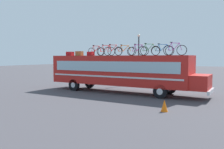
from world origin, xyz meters
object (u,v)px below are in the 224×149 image
object	(u,v)px
luggage_bag_1	(70,54)
rooftop_bicycle_5	(138,51)
rooftop_bicycle_7	(162,50)
luggage_bag_2	(79,53)
rooftop_bicycle_1	(96,51)
rooftop_bicycle_8	(175,50)
rooftop_bicycle_4	(124,51)
bus	(120,71)
luggage_bag_3	(91,54)
traffic_cone	(164,106)
rooftop_bicycle_2	(106,51)
rooftop_bicycle_3	(113,51)
rooftop_bicycle_6	(149,50)
street_lamp	(139,55)

from	to	relation	value
luggage_bag_1	rooftop_bicycle_5	world-z (taller)	rooftop_bicycle_5
rooftop_bicycle_7	luggage_bag_1	bearing A→B (deg)	-177.04
luggage_bag_2	rooftop_bicycle_5	xyz separation A→B (m)	(5.50, 0.29, 0.18)
rooftop_bicycle_1	rooftop_bicycle_8	xyz separation A→B (m)	(6.76, -0.15, 0.02)
luggage_bag_2	rooftop_bicycle_4	distance (m)	4.57
bus	luggage_bag_1	size ratio (longest dim) A/B	21.89
luggage_bag_1	luggage_bag_3	distance (m)	1.93
bus	traffic_cone	xyz separation A→B (m)	(5.11, -4.75, -1.44)
bus	rooftop_bicycle_2	xyz separation A→B (m)	(-1.50, 0.20, 1.58)
luggage_bag_3	rooftop_bicycle_4	world-z (taller)	rooftop_bicycle_4
rooftop_bicycle_4	rooftop_bicycle_8	size ratio (longest dim) A/B	1.04
luggage_bag_1	rooftop_bicycle_3	distance (m)	4.50
bus	rooftop_bicycle_3	xyz separation A→B (m)	(-0.48, -0.38, 1.57)
traffic_cone	luggage_bag_3	bearing A→B (deg)	148.22
rooftop_bicycle_6	rooftop_bicycle_8	xyz separation A→B (m)	(1.91, 0.06, 0.01)
rooftop_bicycle_5	street_lamp	bearing A→B (deg)	113.23
rooftop_bicycle_1	luggage_bag_1	bearing A→B (deg)	-170.71
rooftop_bicycle_3	street_lamp	bearing A→B (deg)	95.89
rooftop_bicycle_4	rooftop_bicycle_6	world-z (taller)	rooftop_bicycle_6
luggage_bag_3	rooftop_bicycle_7	distance (m)	6.50
rooftop_bicycle_3	rooftop_bicycle_4	world-z (taller)	rooftop_bicycle_3
rooftop_bicycle_2	rooftop_bicycle_4	world-z (taller)	rooftop_bicycle_2
rooftop_bicycle_6	rooftop_bicycle_7	size ratio (longest dim) A/B	1.00
rooftop_bicycle_3	traffic_cone	xyz separation A→B (m)	(5.59, -4.37, -3.02)
rooftop_bicycle_8	luggage_bag_3	bearing A→B (deg)	177.49
luggage_bag_1	rooftop_bicycle_2	distance (m)	3.50
street_lamp	rooftop_bicycle_2	bearing A→B (deg)	-93.15
rooftop_bicycle_3	rooftop_bicycle_7	xyz separation A→B (m)	(3.84, 0.58, -0.01)
luggage_bag_1	rooftop_bicycle_4	size ratio (longest dim) A/B	0.34
rooftop_bicycle_4	rooftop_bicycle_7	size ratio (longest dim) A/B	1.01
luggage_bag_1	street_lamp	xyz separation A→B (m)	(3.81, 6.50, -0.10)
luggage_bag_1	rooftop_bicycle_6	size ratio (longest dim) A/B	0.34
luggage_bag_3	rooftop_bicycle_8	world-z (taller)	rooftop_bicycle_8
luggage_bag_3	rooftop_bicycle_6	distance (m)	5.55
rooftop_bicycle_1	rooftop_bicycle_2	size ratio (longest dim) A/B	0.95
bus	luggage_bag_3	world-z (taller)	luggage_bag_3
luggage_bag_2	luggage_bag_3	world-z (taller)	luggage_bag_2
luggage_bag_1	rooftop_bicycle_1	bearing A→B (deg)	9.29
rooftop_bicycle_8	rooftop_bicycle_3	bearing A→B (deg)	-175.09
rooftop_bicycle_4	rooftop_bicycle_3	bearing A→B (deg)	-172.26
rooftop_bicycle_7	street_lamp	bearing A→B (deg)	126.71
rooftop_bicycle_1	rooftop_bicycle_2	world-z (taller)	rooftop_bicycle_2
luggage_bag_3	street_lamp	bearing A→B (deg)	71.63
rooftop_bicycle_4	traffic_cone	distance (m)	7.11
rooftop_bicycle_4	street_lamp	size ratio (longest dim) A/B	0.33
luggage_bag_3	rooftop_bicycle_7	bearing A→B (deg)	-1.37
luggage_bag_1	rooftop_bicycle_3	world-z (taller)	rooftop_bicycle_3
luggage_bag_2	rooftop_bicycle_7	size ratio (longest dim) A/B	0.37
rooftop_bicycle_5	traffic_cone	size ratio (longest dim) A/B	2.74
rooftop_bicycle_2	rooftop_bicycle_4	distance (m)	2.04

